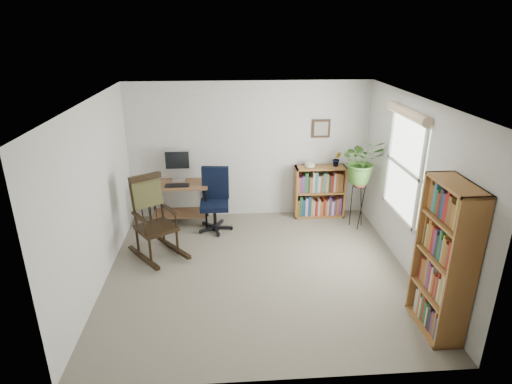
{
  "coord_description": "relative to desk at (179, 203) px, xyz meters",
  "views": [
    {
      "loc": [
        -0.41,
        -5.21,
        3.26
      ],
      "look_at": [
        0.0,
        0.4,
        1.05
      ],
      "focal_mm": 30.0,
      "sensor_mm": 36.0,
      "label": 1
    }
  ],
  "objects": [
    {
      "name": "floor",
      "position": [
        1.24,
        -1.7,
        -0.37
      ],
      "size": [
        4.2,
        4.0,
        0.0
      ],
      "primitive_type": "cube",
      "color": "gray",
      "rests_on": "ground"
    },
    {
      "name": "wall_back",
      "position": [
        1.24,
        0.3,
        0.83
      ],
      "size": [
        4.2,
        0.0,
        2.4
      ],
      "primitive_type": "cube",
      "color": "silver",
      "rests_on": "ground"
    },
    {
      "name": "low_bookshelf",
      "position": [
        2.49,
        0.12,
        0.1
      ],
      "size": [
        0.89,
        0.3,
        0.94
      ],
      "primitive_type": null,
      "color": "#9B6432",
      "rests_on": "floor"
    },
    {
      "name": "window",
      "position": [
        3.3,
        -1.4,
        1.03
      ],
      "size": [
        0.12,
        1.2,
        1.5
      ],
      "primitive_type": null,
      "color": "silver",
      "rests_on": "wall_right"
    },
    {
      "name": "monitor",
      "position": [
        0.0,
        0.14,
        0.65
      ],
      "size": [
        0.46,
        0.16,
        0.56
      ],
      "primitive_type": null,
      "color": "silver",
      "rests_on": "desk"
    },
    {
      "name": "tall_bookshelf",
      "position": [
        3.16,
        -3.03,
        0.52
      ],
      "size": [
        0.33,
        0.77,
        1.77
      ],
      "primitive_type": null,
      "color": "#9B6432",
      "rests_on": "floor"
    },
    {
      "name": "keyboard",
      "position": [
        0.0,
        -0.12,
        0.38
      ],
      "size": [
        0.4,
        0.15,
        0.02
      ],
      "primitive_type": "cube",
      "color": "black",
      "rests_on": "desk"
    },
    {
      "name": "spider_plant",
      "position": [
        3.04,
        -0.39,
        1.18
      ],
      "size": [
        1.69,
        1.88,
        1.46
      ],
      "primitive_type": "imported",
      "color": "#386724",
      "rests_on": "plant_stand"
    },
    {
      "name": "wall_left",
      "position": [
        -0.86,
        -1.7,
        0.83
      ],
      "size": [
        0.0,
        4.0,
        2.4
      ],
      "primitive_type": "cube",
      "color": "silver",
      "rests_on": "ground"
    },
    {
      "name": "office_chair",
      "position": [
        0.62,
        -0.33,
        0.17
      ],
      "size": [
        0.65,
        0.65,
        1.07
      ],
      "primitive_type": null,
      "rotation": [
        0.0,
        0.0,
        -0.11
      ],
      "color": "black",
      "rests_on": "floor"
    },
    {
      "name": "framed_picture",
      "position": [
        2.49,
        0.27,
        1.21
      ],
      "size": [
        0.32,
        0.04,
        0.32
      ],
      "primitive_type": null,
      "color": "black",
      "rests_on": "wall_back"
    },
    {
      "name": "potted_plant_small",
      "position": [
        2.77,
        0.13,
        0.62
      ],
      "size": [
        0.13,
        0.24,
        0.11
      ],
      "primitive_type": "imported",
      "color": "#386724",
      "rests_on": "low_bookshelf"
    },
    {
      "name": "ceiling",
      "position": [
        1.24,
        -1.7,
        2.03
      ],
      "size": [
        4.2,
        4.0,
        0.0
      ],
      "primitive_type": "cube",
      "color": "white",
      "rests_on": "ground"
    },
    {
      "name": "desk",
      "position": [
        0.0,
        0.0,
        0.0
      ],
      "size": [
        1.02,
        0.56,
        0.73
      ],
      "primitive_type": null,
      "color": "brown",
      "rests_on": "floor"
    },
    {
      "name": "wall_front",
      "position": [
        1.24,
        -3.7,
        0.83
      ],
      "size": [
        4.2,
        0.0,
        2.4
      ],
      "primitive_type": "cube",
      "color": "silver",
      "rests_on": "ground"
    },
    {
      "name": "plant_stand",
      "position": [
        3.04,
        -0.39,
        0.07
      ],
      "size": [
        0.29,
        0.29,
        0.88
      ],
      "primitive_type": null,
      "rotation": [
        0.0,
        0.0,
        0.22
      ],
      "color": "black",
      "rests_on": "floor"
    },
    {
      "name": "wall_right",
      "position": [
        3.34,
        -1.7,
        0.83
      ],
      "size": [
        0.0,
        4.0,
        2.4
      ],
      "primitive_type": "cube",
      "color": "silver",
      "rests_on": "ground"
    },
    {
      "name": "rocking_chair",
      "position": [
        -0.23,
        -1.13,
        0.26
      ],
      "size": [
        1.14,
        1.26,
        1.25
      ],
      "primitive_type": null,
      "rotation": [
        0.0,
        0.0,
        0.59
      ],
      "color": "black",
      "rests_on": "floor"
    }
  ]
}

